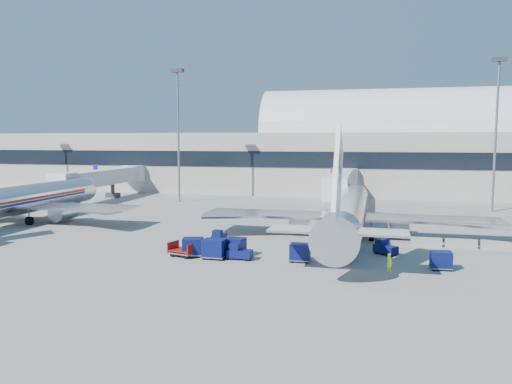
% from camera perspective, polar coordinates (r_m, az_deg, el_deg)
% --- Properties ---
extents(ground, '(260.00, 260.00, 0.00)m').
position_cam_1_polar(ground, '(52.85, -0.84, -5.71)').
color(ground, gray).
rests_on(ground, ground).
extents(terminal, '(170.00, 28.15, 21.00)m').
position_cam_1_polar(terminal, '(109.38, -0.52, 4.35)').
color(terminal, '#B2AA9E').
rests_on(terminal, ground).
extents(airliner_main, '(32.00, 37.26, 12.07)m').
position_cam_1_polar(airliner_main, '(55.27, 10.43, -2.21)').
color(airliner_main, silver).
rests_on(airliner_main, ground).
extents(airliner_mid, '(32.00, 37.26, 12.07)m').
position_cam_1_polar(airliner_mid, '(71.08, -25.72, -0.89)').
color(airliner_mid, silver).
rests_on(airliner_mid, ground).
extents(jetbridge_near, '(4.40, 27.50, 6.25)m').
position_cam_1_polar(jetbridge_near, '(81.40, 9.75, 1.14)').
color(jetbridge_near, silver).
rests_on(jetbridge_near, ground).
extents(jetbridge_mid, '(4.40, 27.50, 6.25)m').
position_cam_1_polar(jetbridge_mid, '(93.94, -16.75, 1.62)').
color(jetbridge_mid, silver).
rests_on(jetbridge_mid, ground).
extents(mast_west, '(2.00, 1.20, 22.60)m').
position_cam_1_polar(mast_west, '(86.67, -8.89, 8.64)').
color(mast_west, slate).
rests_on(mast_west, ground).
extents(mast_east, '(2.00, 1.20, 22.60)m').
position_cam_1_polar(mast_east, '(82.06, 25.83, 8.26)').
color(mast_east, slate).
rests_on(mast_east, ground).
extents(barrier_near, '(3.00, 0.55, 0.90)m').
position_cam_1_polar(barrier_near, '(53.40, 18.88, -5.42)').
color(barrier_near, '#9E9E96').
rests_on(barrier_near, ground).
extents(barrier_mid, '(3.00, 0.55, 0.90)m').
position_cam_1_polar(barrier_mid, '(53.83, 22.39, -5.47)').
color(barrier_mid, '#9E9E96').
rests_on(barrier_mid, ground).
extents(barrier_far, '(3.00, 0.55, 0.90)m').
position_cam_1_polar(barrier_far, '(54.45, 25.84, -5.49)').
color(barrier_far, '#9E9E96').
rests_on(barrier_far, ground).
extents(tug_lead, '(2.26, 1.22, 1.43)m').
position_cam_1_polar(tug_lead, '(45.21, -1.96, -6.89)').
color(tug_lead, '#090F44').
rests_on(tug_lead, ground).
extents(tug_right, '(2.38, 2.25, 1.43)m').
position_cam_1_polar(tug_right, '(48.61, 14.52, -6.16)').
color(tug_right, '#090F44').
rests_on(tug_right, ground).
extents(tug_left, '(1.19, 2.19, 1.39)m').
position_cam_1_polar(tug_left, '(52.50, -4.28, -5.10)').
color(tug_left, '#090F44').
rests_on(tug_left, ground).
extents(cart_train_a, '(2.13, 1.76, 1.69)m').
position_cam_1_polar(cart_train_a, '(46.49, -2.43, -6.21)').
color(cart_train_a, '#090F44').
rests_on(cart_train_a, ground).
extents(cart_train_b, '(2.08, 1.61, 1.80)m').
position_cam_1_polar(cart_train_b, '(45.46, -4.80, -6.44)').
color(cart_train_b, '#090F44').
rests_on(cart_train_b, ground).
extents(cart_train_c, '(2.26, 1.92, 1.73)m').
position_cam_1_polar(cart_train_c, '(46.57, -7.20, -6.21)').
color(cart_train_c, '#090F44').
rests_on(cart_train_c, ground).
extents(cart_solo_near, '(1.86, 1.43, 1.63)m').
position_cam_1_polar(cart_solo_near, '(44.41, 5.07, -6.86)').
color(cart_solo_near, '#090F44').
rests_on(cart_solo_near, ground).
extents(cart_solo_far, '(1.82, 1.43, 1.54)m').
position_cam_1_polar(cart_solo_far, '(44.39, 20.39, -7.29)').
color(cart_solo_far, '#090F44').
rests_on(cart_solo_far, ground).
extents(cart_open_red, '(2.81, 2.33, 0.65)m').
position_cam_1_polar(cart_open_red, '(46.73, -8.31, -6.76)').
color(cart_open_red, slate).
rests_on(cart_open_red, ground).
extents(ramp_worker, '(0.66, 0.67, 1.55)m').
position_cam_1_polar(ramp_worker, '(42.49, 15.00, -7.77)').
color(ramp_worker, '#BFDC17').
rests_on(ramp_worker, ground).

